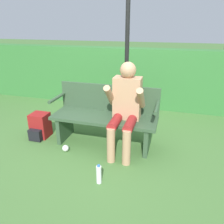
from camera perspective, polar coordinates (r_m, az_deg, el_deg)
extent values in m
plane|color=#426B33|center=(3.42, -1.98, -8.22)|extent=(40.00, 40.00, 0.00)
cube|color=#337033|center=(4.87, 4.64, 8.99)|extent=(12.00, 0.38, 1.25)
cube|color=#334C33|center=(3.22, -2.08, -1.51)|extent=(1.55, 0.52, 0.05)
cube|color=#334C33|center=(3.36, -0.87, 3.70)|extent=(1.55, 0.04, 0.42)
cube|color=#334C33|center=(3.56, -12.15, -3.70)|extent=(0.06, 0.47, 0.41)
cube|color=#334C33|center=(3.20, 9.29, -6.55)|extent=(0.06, 0.47, 0.41)
cylinder|color=#334C33|center=(3.43, -14.18, 3.63)|extent=(0.05, 0.47, 0.05)
cylinder|color=#334C33|center=(3.00, 11.64, 1.19)|extent=(0.05, 0.47, 0.05)
cube|color=tan|center=(3.08, 4.02, 3.65)|extent=(0.38, 0.22, 0.59)
sphere|color=tan|center=(2.97, 4.22, 10.88)|extent=(0.22, 0.22, 0.22)
cylinder|color=maroon|center=(2.98, 0.97, -2.38)|extent=(0.13, 0.47, 0.13)
cylinder|color=maroon|center=(2.94, 4.90, -2.83)|extent=(0.13, 0.47, 0.13)
cylinder|color=tan|center=(2.90, -0.27, -8.67)|extent=(0.11, 0.11, 0.49)
cylinder|color=tan|center=(2.85, 3.80, -9.24)|extent=(0.11, 0.11, 0.49)
cylinder|color=tan|center=(2.97, -0.55, 4.29)|extent=(0.09, 0.36, 0.36)
cylinder|color=tan|center=(2.89, 7.56, 3.55)|extent=(0.09, 0.36, 0.36)
cube|color=maroon|center=(3.73, -18.19, -3.27)|extent=(0.27, 0.25, 0.40)
cube|color=black|center=(3.65, -19.41, -5.73)|extent=(0.20, 0.09, 0.18)
cylinder|color=white|center=(2.62, -3.45, -16.03)|extent=(0.06, 0.06, 0.22)
cylinder|color=#2D66B2|center=(2.55, -3.52, -13.86)|extent=(0.03, 0.03, 0.02)
cylinder|color=black|center=(3.69, 4.00, 18.26)|extent=(0.07, 0.07, 2.96)
sphere|color=silver|center=(3.28, -12.05, -9.24)|extent=(0.09, 0.09, 0.09)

